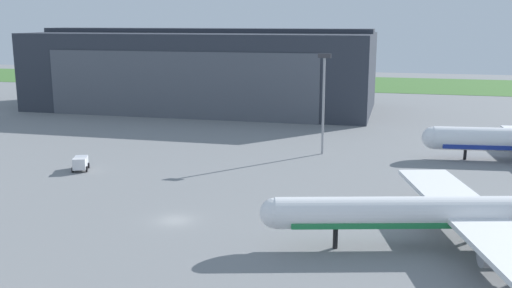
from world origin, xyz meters
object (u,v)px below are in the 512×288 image
Objects in this scene: fuel_bowser at (80,163)px; airliner_near_right at (467,213)px; apron_light_mast at (324,96)px; maintenance_hangar at (204,70)px.

airliner_near_right is at bearing -18.89° from fuel_bowser.
apron_light_mast is (37.83, 21.93, 9.71)m from fuel_bowser.
maintenance_hangar is at bearing 128.78° from apron_light_mast.
fuel_bowser is (2.89, -72.60, -9.44)m from maintenance_hangar.
fuel_bowser is at bearing 161.11° from airliner_near_right.
airliner_near_right is 9.22× the size of fuel_bowser.
maintenance_hangar is 65.00m from apron_light_mast.
maintenance_hangar is at bearing 123.80° from airliner_near_right.
fuel_bowser is 0.25× the size of apron_light_mast.
airliner_near_right is at bearing -63.05° from apron_light_mast.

